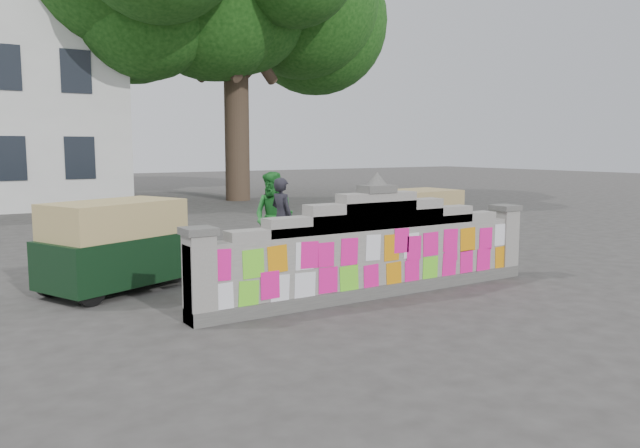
# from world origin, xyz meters

# --- Properties ---
(ground) EXTENTS (100.00, 100.00, 0.00)m
(ground) POSITION_xyz_m (0.00, 0.00, 0.00)
(ground) COLOR #383533
(ground) RESTS_ON ground
(parapet_wall) EXTENTS (6.48, 0.44, 2.01)m
(parapet_wall) POSITION_xyz_m (-0.00, -0.01, 0.75)
(parapet_wall) COLOR #4C4C49
(parapet_wall) RESTS_ON ground
(cyclist_bike) EXTENTS (1.82, 0.88, 0.92)m
(cyclist_bike) POSITION_xyz_m (-0.15, 2.86, 0.46)
(cyclist_bike) COLOR black
(cyclist_bike) RESTS_ON ground
(cyclist_rider) EXTENTS (0.46, 0.62, 1.56)m
(cyclist_rider) POSITION_xyz_m (-0.15, 2.86, 0.78)
(cyclist_rider) COLOR black
(cyclist_rider) RESTS_ON ground
(pedestrian) EXTENTS (1.08, 1.15, 1.89)m
(pedestrian) POSITION_xyz_m (0.03, 3.52, 0.95)
(pedestrian) COLOR #24872F
(pedestrian) RESTS_ON ground
(rickshaw_left) EXTENTS (2.81, 2.08, 1.51)m
(rickshaw_left) POSITION_xyz_m (-3.40, 2.66, 0.78)
(rickshaw_left) COLOR black
(rickshaw_left) RESTS_ON ground
(rickshaw_right) EXTENTS (2.67, 1.33, 1.46)m
(rickshaw_right) POSITION_xyz_m (2.85, 2.51, 0.76)
(rickshaw_right) COLOR black
(rickshaw_right) RESTS_ON ground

